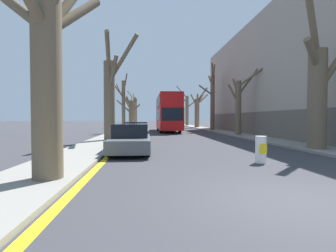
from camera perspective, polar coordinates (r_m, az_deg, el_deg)
ground_plane at (r=5.83m, az=26.49°, el=-14.62°), size 300.00×300.00×0.00m
sidewalk_left at (r=54.89m, az=-7.74°, el=0.05°), size 2.30×120.00×0.12m
sidewalk_right at (r=55.51m, az=4.45°, el=0.08°), size 2.30×120.00×0.12m
building_facade_right at (r=29.51m, az=26.13°, el=9.04°), size 10.08×30.42×10.98m
kerb_line_stripe at (r=54.83m, az=-6.35°, el=-0.00°), size 0.24×120.00×0.01m
street_tree_left_0 at (r=7.36m, az=-24.46°, el=13.96°), size 3.86×3.79×7.01m
street_tree_left_1 at (r=18.54m, az=-12.43°, el=6.70°), size 2.54×3.55×7.08m
street_tree_left_2 at (r=29.95m, az=-9.71°, el=4.64°), size 1.52×2.65×6.49m
street_tree_left_3 at (r=42.83m, az=-8.25°, el=3.19°), size 3.37×3.10×6.06m
street_tree_left_4 at (r=54.81m, az=-7.57°, el=2.82°), size 3.10×3.66×6.13m
street_tree_left_5 at (r=65.81m, az=-7.11°, el=3.48°), size 2.40×1.70×8.41m
street_tree_right_0 at (r=14.90m, az=29.71°, el=6.32°), size 2.58×1.88×7.34m
street_tree_right_1 at (r=24.91m, az=15.32°, el=4.82°), size 3.14×2.97×6.64m
street_tree_right_2 at (r=34.33m, az=9.62°, el=5.67°), size 2.22×3.31×8.40m
street_tree_right_3 at (r=44.82m, az=6.45°, el=3.53°), size 3.15×3.24×6.83m
street_tree_right_4 at (r=55.60m, az=4.12°, el=3.76°), size 4.61×2.47×8.65m
double_decker_bus at (r=32.11m, az=-0.04°, el=3.19°), size 2.47×11.59×4.34m
parked_car_0 at (r=12.54m, az=-8.10°, el=-2.81°), size 1.80×4.60×1.35m
parked_car_1 at (r=19.06m, az=-6.92°, el=-1.25°), size 1.79×4.45×1.35m
traffic_bollard at (r=10.10m, az=19.55°, el=-4.85°), size 0.39×0.40×0.97m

